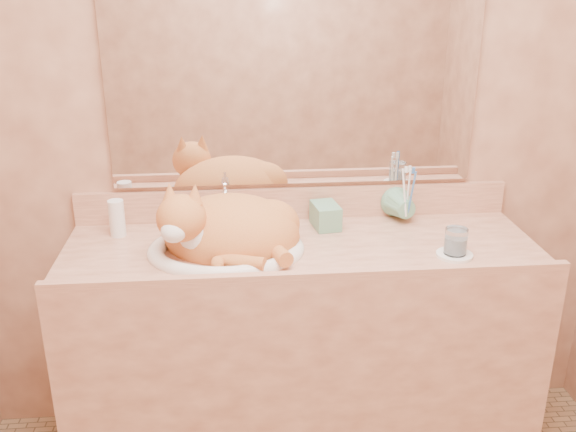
{
  "coord_description": "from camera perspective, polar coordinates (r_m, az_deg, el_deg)",
  "views": [
    {
      "loc": [
        -0.22,
        -1.24,
        1.72
      ],
      "look_at": [
        -0.05,
        0.7,
        0.97
      ],
      "focal_mm": 40.0,
      "sensor_mm": 36.0,
      "label": 1
    }
  ],
  "objects": [
    {
      "name": "soap_dispenser",
      "position": [
        2.24,
        3.87,
        0.73
      ],
      "size": [
        0.1,
        0.1,
        0.19
      ],
      "primitive_type": "imported",
      "rotation": [
        0.0,
        0.0,
        0.15
      ],
      "color": "#66A480",
      "rests_on": "vanity_counter"
    },
    {
      "name": "faucet",
      "position": [
        2.29,
        -5.56,
        0.67
      ],
      "size": [
        0.06,
        0.12,
        0.16
      ],
      "primitive_type": null,
      "rotation": [
        0.0,
        0.0,
        -0.18
      ],
      "color": "silver",
      "rests_on": "vanity_counter"
    },
    {
      "name": "mirror",
      "position": [
        2.27,
        0.59,
        12.65
      ],
      "size": [
        1.3,
        0.02,
        0.8
      ],
      "primitive_type": "cube",
      "color": "white",
      "rests_on": "wall_back"
    },
    {
      "name": "water_glass",
      "position": [
        2.14,
        14.7,
        -2.18
      ],
      "size": [
        0.07,
        0.07,
        0.09
      ],
      "primitive_type": "cylinder",
      "color": "silver",
      "rests_on": "saucer"
    },
    {
      "name": "cat",
      "position": [
        2.12,
        -5.62,
        -0.92
      ],
      "size": [
        0.53,
        0.47,
        0.25
      ],
      "primitive_type": null,
      "rotation": [
        0.0,
        0.0,
        -0.21
      ],
      "color": "#BF632C",
      "rests_on": "sink_basin"
    },
    {
      "name": "toothbrushes",
      "position": [
        2.33,
        10.67,
        2.23
      ],
      "size": [
        0.04,
        0.04,
        0.23
      ],
      "primitive_type": null,
      "color": "white",
      "rests_on": "toothbrush_cup"
    },
    {
      "name": "lotion_bottle",
      "position": [
        2.3,
        -14.96,
        -0.19
      ],
      "size": [
        0.05,
        0.05,
        0.13
      ],
      "primitive_type": "cylinder",
      "color": "white",
      "rests_on": "vanity_counter"
    },
    {
      "name": "wall_back",
      "position": [
        2.3,
        0.55,
        9.25
      ],
      "size": [
        2.4,
        0.02,
        2.5
      ],
      "primitive_type": "cube",
      "color": "#915A42",
      "rests_on": "ground"
    },
    {
      "name": "toothbrush_cup",
      "position": [
        2.36,
        10.54,
        0.39
      ],
      "size": [
        0.14,
        0.14,
        0.11
      ],
      "primitive_type": "imported",
      "rotation": [
        0.0,
        0.0,
        0.19
      ],
      "color": "#66A480",
      "rests_on": "vanity_counter"
    },
    {
      "name": "vanity_counter",
      "position": [
        2.37,
        1.14,
        -12.13
      ],
      "size": [
        1.6,
        0.55,
        0.85
      ],
      "primitive_type": null,
      "color": "#9F6047",
      "rests_on": "floor"
    },
    {
      "name": "sink_basin",
      "position": [
        2.11,
        -5.57,
        -1.17
      ],
      "size": [
        0.54,
        0.46,
        0.16
      ],
      "primitive_type": null,
      "rotation": [
        0.0,
        0.0,
        0.08
      ],
      "color": "white",
      "rests_on": "vanity_counter"
    },
    {
      "name": "saucer",
      "position": [
        2.16,
        14.58,
        -3.36
      ],
      "size": [
        0.12,
        0.12,
        0.01
      ],
      "primitive_type": "cylinder",
      "color": "white",
      "rests_on": "vanity_counter"
    }
  ]
}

